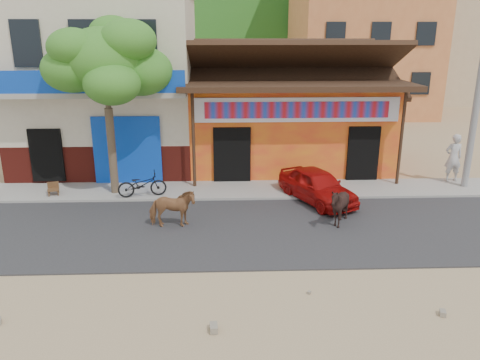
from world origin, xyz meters
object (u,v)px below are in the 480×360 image
Objects in this scene: scooter at (142,184)px; cafe_chair_right at (53,184)px; red_car at (317,186)px; pedestrian at (453,158)px; tree at (108,108)px; cow_tan at (172,208)px; cow_dark at (339,206)px.

cafe_chair_right is at bearing 73.80° from scooter.
pedestrian is (5.56, 1.90, 0.43)m from red_car.
pedestrian is 14.74m from cafe_chair_right.
tree is 1.81× the size of red_car.
scooter is at bearing 24.74° from cow_tan.
pedestrian reaches higher than red_car.
pedestrian is at bearing -12.32° from cafe_chair_right.
tree is 2.82m from scooter.
scooter is (1.05, -0.50, -2.56)m from tree.
cow_dark is 0.67× the size of pedestrian.
tree is 12.80m from pedestrian.
tree is 7.54m from red_car.
cow_tan is 4.95m from cow_dark.
scooter is 11.64m from pedestrian.
cow_tan is at bearing -49.02° from cafe_chair_right.
pedestrian reaches higher than scooter.
cow_dark reaches higher than scooter.
tree is at bearing -10.25° from cafe_chair_right.
red_car is at bearing 17.91° from pedestrian.
tree reaches higher than pedestrian.
scooter is at bearing -21.50° from cafe_chair_right.
cow_dark is 1.51× the size of cafe_chair_right.
cafe_chair_right is at bearing 3.47° from pedestrian.
red_car is (4.69, 2.04, -0.01)m from cow_tan.
cow_tan is 10.99m from pedestrian.
cow_tan is at bearing -108.56° from cow_dark.
cafe_chair_right is at bearing -173.49° from tree.
tree is 4.58m from cow_tan.
tree reaches higher than cafe_chair_right.
cow_tan is 0.75× the size of pedestrian.
red_car is (7.04, -1.00, -2.51)m from tree.
pedestrian is at bearing -94.53° from scooter.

